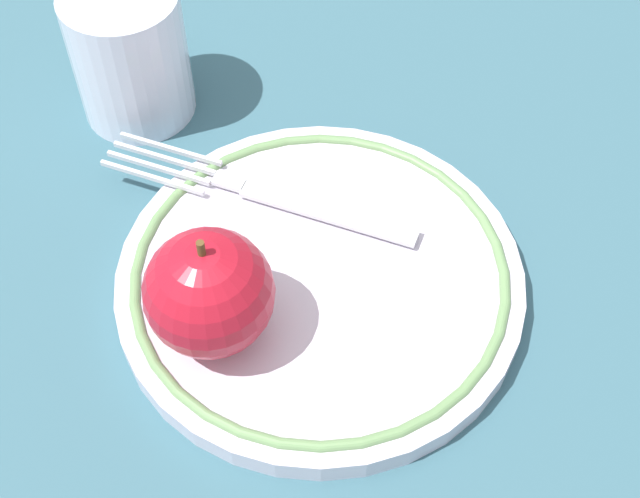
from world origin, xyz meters
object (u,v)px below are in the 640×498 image
(fork, at_px, (267,194))
(drinking_glass, at_px, (130,54))
(plate, at_px, (320,280))
(apple_red_whole, at_px, (209,293))

(fork, bearing_deg, drinking_glass, -25.82)
(fork, relative_size, drinking_glass, 1.91)
(drinking_glass, bearing_deg, plate, -84.94)
(plate, xyz_separation_m, fork, (0.00, 0.06, 0.01))
(plate, xyz_separation_m, apple_red_whole, (-0.06, 0.00, 0.04))
(plate, bearing_deg, drinking_glass, 95.06)
(drinking_glass, bearing_deg, fork, -80.57)
(plate, height_order, apple_red_whole, apple_red_whole)
(apple_red_whole, xyz_separation_m, fork, (0.07, 0.06, -0.03))
(plate, distance_m, drinking_glass, 0.19)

